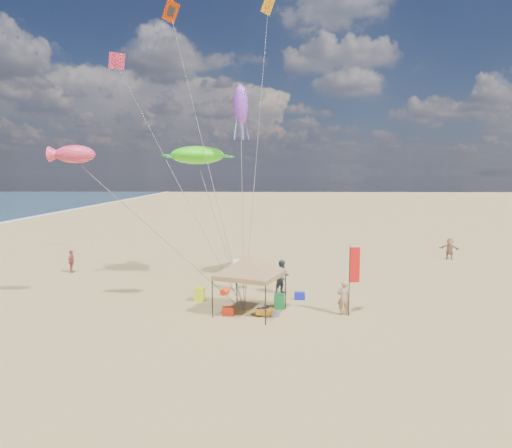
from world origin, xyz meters
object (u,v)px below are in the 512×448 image
object	(u,v)px
canopy_tent	(250,257)
person_near_c	(236,274)
chair_green	(279,301)
person_far_c	(450,249)
person_far_a	(71,261)
chair_yellow	(200,294)
feather_flag	(353,270)
cooler_blue	(300,296)
person_near_b	(282,277)
person_near_a	(344,298)
cooler_red	(228,311)
beach_cart	(265,311)

from	to	relation	value
canopy_tent	person_near_c	xyz separation A→B (m)	(-0.98, 4.40, -1.84)
chair_green	person_far_c	bearing A→B (deg)	44.45
person_far_a	canopy_tent	bearing A→B (deg)	-128.39
chair_yellow	person_far_c	xyz separation A→B (m)	(17.59, 11.98, 0.49)
feather_flag	cooler_blue	distance (m)	4.07
person_far_c	chair_green	bearing A→B (deg)	-107.59
person_near_b	person_far_c	bearing A→B (deg)	-1.79
feather_flag	chair_green	world-z (taller)	feather_flag
chair_green	person_near_a	distance (m)	3.20
cooler_red	person_near_a	distance (m)	5.48
cooler_red	chair_yellow	size ratio (longest dim) A/B	0.77
canopy_tent	person_near_a	xyz separation A→B (m)	(4.41, -0.16, -1.92)
chair_green	chair_yellow	distance (m)	4.31
person_near_a	person_far_c	bearing A→B (deg)	-125.99
cooler_red	chair_yellow	distance (m)	2.95
person_near_b	person_far_c	distance (m)	16.82
person_near_b	person_far_a	xyz separation A→B (m)	(-14.03, 5.01, -0.17)
feather_flag	person_near_a	bearing A→B (deg)	167.35
cooler_blue	person_near_a	xyz separation A→B (m)	(1.89, -2.61, 0.63)
feather_flag	chair_yellow	bearing A→B (deg)	163.04
beach_cart	person_far_c	bearing A→B (deg)	45.54
person_near_b	cooler_blue	bearing A→B (deg)	-93.24
canopy_tent	chair_yellow	xyz separation A→B (m)	(-2.73, 2.06, -2.39)
cooler_red	person_near_a	xyz separation A→B (m)	(5.44, 0.19, 0.63)
chair_green	chair_yellow	size ratio (longest dim) A/B	1.00
person_far_c	person_near_b	bearing A→B (deg)	-113.81
chair_green	beach_cart	world-z (taller)	chair_green
chair_green	person_near_b	world-z (taller)	person_near_b
cooler_red	beach_cart	bearing A→B (deg)	-0.63
cooler_red	person_near_a	size ratio (longest dim) A/B	0.33
feather_flag	person_far_c	world-z (taller)	feather_flag
canopy_tent	person_far_a	distance (m)	15.21
person_near_a	person_near_b	distance (m)	4.68
chair_yellow	person_near_a	bearing A→B (deg)	-17.19
beach_cart	person_near_b	xyz separation A→B (m)	(0.92, 3.99, 0.74)
cooler_blue	person_near_a	bearing A→B (deg)	-54.15
canopy_tent	person_far_c	xyz separation A→B (m)	(14.86, 14.03, -1.90)
chair_green	cooler_blue	bearing A→B (deg)	55.42
canopy_tent	person_near_b	size ratio (longest dim) A/B	2.64
chair_green	person_far_c	xyz separation A→B (m)	(13.46, 13.20, 0.49)
canopy_tent	cooler_red	world-z (taller)	canopy_tent
beach_cart	person_far_a	size ratio (longest dim) A/B	0.59
person_near_a	person_far_a	world-z (taller)	person_near_a
person_near_c	feather_flag	bearing A→B (deg)	145.31
cooler_red	person_near_c	size ratio (longest dim) A/B	0.30
beach_cart	person_far_a	xyz separation A→B (m)	(-13.11, 9.00, 0.57)
person_near_a	chair_yellow	bearing A→B (deg)	-16.82
cooler_blue	person_near_b	size ratio (longest dim) A/B	0.29
cooler_red	beach_cart	distance (m)	1.76
canopy_tent	cooler_red	size ratio (longest dim) A/B	9.21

